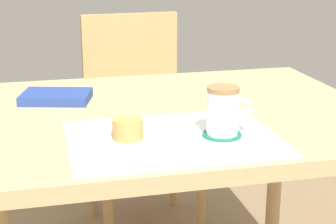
# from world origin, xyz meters

# --- Properties ---
(dining_table) EXTENTS (1.04, 0.81, 0.70)m
(dining_table) POSITION_xyz_m (0.00, 0.00, 0.62)
(dining_table) COLOR tan
(dining_table) RESTS_ON ground_plane
(wooden_chair) EXTENTS (0.44, 0.44, 0.85)m
(wooden_chair) POSITION_xyz_m (0.05, 0.75, 0.48)
(wooden_chair) COLOR tan
(wooden_chair) RESTS_ON ground_plane
(placemat) EXTENTS (0.45, 0.34, 0.00)m
(placemat) POSITION_xyz_m (-0.05, -0.21, 0.71)
(placemat) COLOR white
(placemat) RESTS_ON dining_table
(pastry_plate) EXTENTS (0.17, 0.17, 0.01)m
(pastry_plate) POSITION_xyz_m (-0.15, -0.23, 0.71)
(pastry_plate) COLOR silver
(pastry_plate) RESTS_ON placemat
(pastry) EXTENTS (0.06, 0.06, 0.04)m
(pastry) POSITION_xyz_m (-0.15, -0.23, 0.74)
(pastry) COLOR tan
(pastry) RESTS_ON pastry_plate
(coffee_coaster) EXTENTS (0.09, 0.09, 0.00)m
(coffee_coaster) POSITION_xyz_m (0.06, -0.23, 0.71)
(coffee_coaster) COLOR #196B4C
(coffee_coaster) RESTS_ON placemat
(coffee_mug) EXTENTS (0.10, 0.07, 0.11)m
(coffee_mug) POSITION_xyz_m (0.06, -0.23, 0.77)
(coffee_mug) COLOR white
(coffee_mug) RESTS_ON coffee_coaster
(small_book) EXTENTS (0.21, 0.17, 0.02)m
(small_book) POSITION_xyz_m (-0.28, 0.16, 0.72)
(small_book) COLOR navy
(small_book) RESTS_ON dining_table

